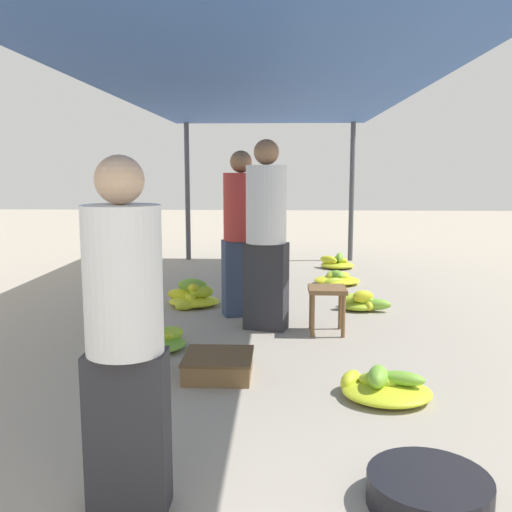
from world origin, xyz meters
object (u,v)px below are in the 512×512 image
object	(u,v)px
vendor_foreground	(125,333)
shopper_walking_far	(266,232)
basin_black	(429,491)
banana_pile_left_1	(152,338)
stool	(327,296)
shopper_walking_mid	(241,231)
crate_near	(218,365)
banana_pile_right_1	(336,262)
banana_pile_right_3	(337,279)
banana_pile_right_2	(362,303)
banana_pile_left_0	(193,297)
banana_pile_right_0	(383,387)

from	to	relation	value
vendor_foreground	shopper_walking_far	distance (m)	2.96
basin_black	banana_pile_left_1	xyz separation A→B (m)	(-1.73, 2.16, 0.03)
stool	shopper_walking_mid	size ratio (longest dim) A/B	0.26
crate_near	shopper_walking_mid	size ratio (longest dim) A/B	0.29
shopper_walking_mid	basin_black	bearing A→B (deg)	-72.30
banana_pile_left_1	stool	bearing A→B (deg)	20.28
crate_near	shopper_walking_far	distance (m)	1.55
banana_pile_right_1	crate_near	bearing A→B (deg)	-105.36
banana_pile_right_3	shopper_walking_far	world-z (taller)	shopper_walking_far
banana_pile_right_2	banana_pile_right_1	bearing A→B (deg)	90.42
banana_pile_left_0	banana_pile_right_2	distance (m)	1.84
banana_pile_right_1	banana_pile_right_2	distance (m)	2.66
banana_pile_right_1	banana_pile_right_3	bearing A→B (deg)	-95.16
vendor_foreground	banana_pile_right_1	xyz separation A→B (m)	(1.50, 6.34, -0.71)
shopper_walking_mid	crate_near	bearing A→B (deg)	-91.34
banana_pile_right_3	shopper_walking_mid	distance (m)	2.15
vendor_foreground	basin_black	xyz separation A→B (m)	(1.32, 0.08, -0.73)
banana_pile_right_0	crate_near	distance (m)	1.17
banana_pile_left_1	banana_pile_right_0	size ratio (longest dim) A/B	0.94
vendor_foreground	banana_pile_right_2	xyz separation A→B (m)	(1.52, 3.68, -0.72)
vendor_foreground	banana_pile_right_3	distance (m)	5.31
banana_pile_right_0	shopper_walking_mid	world-z (taller)	shopper_walking_mid
basin_black	banana_pile_right_1	world-z (taller)	banana_pile_right_1
vendor_foreground	banana_pile_left_0	bearing A→B (deg)	94.74
banana_pile_right_2	crate_near	world-z (taller)	banana_pile_right_2
vendor_foreground	stool	distance (m)	3.03
banana_pile_right_0	banana_pile_left_1	bearing A→B (deg)	151.34
banana_pile_right_2	crate_near	distance (m)	2.42
banana_pile_left_0	banana_pile_left_1	distance (m)	1.56
stool	banana_pile_left_0	bearing A→B (deg)	144.24
stool	banana_pile_right_3	size ratio (longest dim) A/B	0.72
crate_near	shopper_walking_far	size ratio (longest dim) A/B	0.28
vendor_foreground	shopper_walking_far	world-z (taller)	shopper_walking_far
banana_pile_left_0	crate_near	xyz separation A→B (m)	(0.52, -2.15, -0.02)
banana_pile_left_1	basin_black	bearing A→B (deg)	-51.29
vendor_foreground	shopper_walking_far	xyz separation A→B (m)	(0.52, 2.92, 0.11)
stool	shopper_walking_far	bearing A→B (deg)	167.83
banana_pile_left_1	banana_pile_right_2	bearing A→B (deg)	36.69
banana_pile_left_0	banana_pile_right_2	xyz separation A→B (m)	(1.83, -0.11, -0.02)
basin_black	banana_pile_right_1	distance (m)	6.26
banana_pile_left_0	vendor_foreground	bearing A→B (deg)	-85.26
shopper_walking_far	crate_near	bearing A→B (deg)	-103.68
vendor_foreground	stool	bearing A→B (deg)	68.95
banana_pile_right_0	banana_pile_right_3	distance (m)	3.78
banana_pile_right_1	vendor_foreground	bearing A→B (deg)	-103.29
banana_pile_left_1	crate_near	world-z (taller)	banana_pile_left_1
shopper_walking_mid	banana_pile_right_1	bearing A→B (deg)	66.81
vendor_foreground	crate_near	bearing A→B (deg)	82.82
banana_pile_right_3	stool	bearing A→B (deg)	-97.67
basin_black	crate_near	distance (m)	1.92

